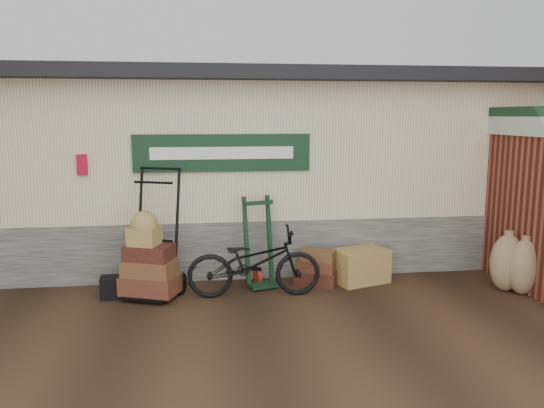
{
  "coord_description": "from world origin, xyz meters",
  "views": [
    {
      "loc": [
        -0.6,
        -6.87,
        2.49
      ],
      "look_at": [
        0.43,
        0.9,
        1.18
      ],
      "focal_mm": 35.0,
      "sensor_mm": 36.0,
      "label": 1
    }
  ],
  "objects_px": {
    "suitcase_stack": "(316,267)",
    "bicycle": "(254,259)",
    "black_trunk": "(112,287)",
    "wicker_hamper": "(360,266)",
    "green_barrow": "(259,242)",
    "porter_trolley": "(155,231)"
  },
  "relations": [
    {
      "from": "porter_trolley",
      "to": "bicycle",
      "type": "height_order",
      "value": "porter_trolley"
    },
    {
      "from": "black_trunk",
      "to": "bicycle",
      "type": "relative_size",
      "value": 0.16
    },
    {
      "from": "porter_trolley",
      "to": "green_barrow",
      "type": "xyz_separation_m",
      "value": [
        1.47,
        0.19,
        -0.24
      ]
    },
    {
      "from": "wicker_hamper",
      "to": "black_trunk",
      "type": "relative_size",
      "value": 2.57
    },
    {
      "from": "green_barrow",
      "to": "suitcase_stack",
      "type": "height_order",
      "value": "green_barrow"
    },
    {
      "from": "suitcase_stack",
      "to": "wicker_hamper",
      "type": "xyz_separation_m",
      "value": [
        0.69,
        0.02,
        -0.01
      ]
    },
    {
      "from": "suitcase_stack",
      "to": "porter_trolley",
      "type": "bearing_deg",
      "value": -176.65
    },
    {
      "from": "green_barrow",
      "to": "suitcase_stack",
      "type": "relative_size",
      "value": 2.19
    },
    {
      "from": "black_trunk",
      "to": "wicker_hamper",
      "type": "bearing_deg",
      "value": 3.8
    },
    {
      "from": "suitcase_stack",
      "to": "black_trunk",
      "type": "bearing_deg",
      "value": -175.76
    },
    {
      "from": "green_barrow",
      "to": "suitcase_stack",
      "type": "bearing_deg",
      "value": -19.67
    },
    {
      "from": "suitcase_stack",
      "to": "wicker_hamper",
      "type": "relative_size",
      "value": 0.78
    },
    {
      "from": "porter_trolley",
      "to": "suitcase_stack",
      "type": "distance_m",
      "value": 2.41
    },
    {
      "from": "green_barrow",
      "to": "suitcase_stack",
      "type": "xyz_separation_m",
      "value": [
        0.84,
        -0.05,
        -0.4
      ]
    },
    {
      "from": "bicycle",
      "to": "wicker_hamper",
      "type": "bearing_deg",
      "value": -74.07
    },
    {
      "from": "porter_trolley",
      "to": "black_trunk",
      "type": "bearing_deg",
      "value": -151.26
    },
    {
      "from": "suitcase_stack",
      "to": "bicycle",
      "type": "xyz_separation_m",
      "value": [
        -0.97,
        -0.41,
        0.27
      ]
    },
    {
      "from": "porter_trolley",
      "to": "black_trunk",
      "type": "distance_m",
      "value": 0.97
    },
    {
      "from": "green_barrow",
      "to": "black_trunk",
      "type": "distance_m",
      "value": 2.16
    },
    {
      "from": "wicker_hamper",
      "to": "black_trunk",
      "type": "xyz_separation_m",
      "value": [
        -3.61,
        -0.24,
        -0.1
      ]
    },
    {
      "from": "wicker_hamper",
      "to": "suitcase_stack",
      "type": "bearing_deg",
      "value": -178.05
    },
    {
      "from": "porter_trolley",
      "to": "bicycle",
      "type": "bearing_deg",
      "value": 9.86
    }
  ]
}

